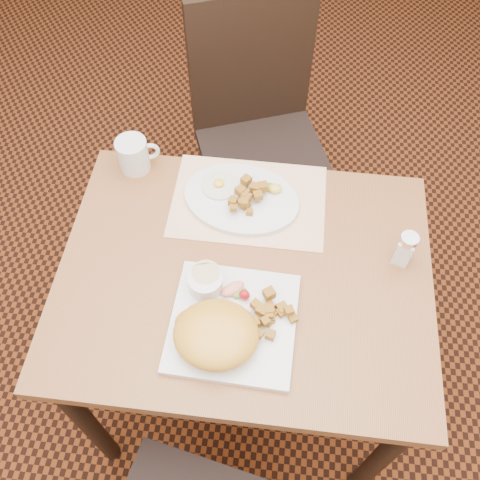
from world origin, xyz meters
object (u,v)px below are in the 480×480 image
(plate_square, at_px, (233,323))
(salt_shaker, at_px, (405,249))
(table, at_px, (244,294))
(chair_far, at_px, (259,125))
(plate_oval, at_px, (241,199))
(coffee_mug, at_px, (134,155))

(plate_square, height_order, salt_shaker, salt_shaker)
(table, relative_size, plate_square, 3.21)
(chair_far, bearing_deg, plate_square, 70.48)
(table, bearing_deg, plate_oval, 98.65)
(plate_oval, relative_size, coffee_mug, 2.70)
(table, distance_m, coffee_mug, 0.48)
(chair_far, bearing_deg, coffee_mug, 33.08)
(plate_square, distance_m, salt_shaker, 0.44)
(plate_oval, height_order, coffee_mug, coffee_mug)
(table, distance_m, salt_shaker, 0.41)
(plate_oval, xyz_separation_m, salt_shaker, (0.41, -0.13, 0.04))
(plate_square, relative_size, coffee_mug, 2.48)
(plate_square, bearing_deg, plate_oval, 93.66)
(table, distance_m, plate_square, 0.18)
(table, relative_size, chair_far, 0.93)
(plate_square, height_order, coffee_mug, coffee_mug)
(plate_oval, bearing_deg, table, -81.35)
(salt_shaker, bearing_deg, chair_far, 122.40)
(chair_far, distance_m, plate_oval, 0.55)
(plate_square, bearing_deg, chair_far, 91.38)
(salt_shaker, bearing_deg, plate_oval, 161.69)
(chair_far, bearing_deg, salt_shaker, 101.50)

